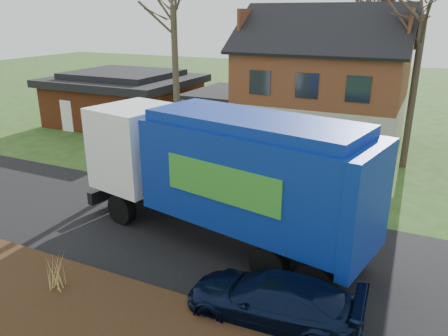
% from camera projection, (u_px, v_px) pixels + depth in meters
% --- Properties ---
extents(ground, '(120.00, 120.00, 0.00)m').
position_uv_depth(ground, '(172.00, 230.00, 16.07)').
color(ground, '#264416').
rests_on(ground, ground).
extents(road, '(80.00, 7.00, 0.02)m').
position_uv_depth(road, '(172.00, 230.00, 16.07)').
color(road, black).
rests_on(road, ground).
extents(mulch_verge, '(80.00, 3.50, 0.30)m').
position_uv_depth(mulch_verge, '(65.00, 310.00, 11.52)').
color(mulch_verge, black).
rests_on(mulch_verge, ground).
extents(main_house, '(12.95, 8.95, 9.26)m').
position_uv_depth(main_house, '(315.00, 76.00, 25.95)').
color(main_house, '#BCAF97').
rests_on(main_house, ground).
extents(ranch_house, '(9.80, 8.20, 3.70)m').
position_uv_depth(ranch_house, '(125.00, 98.00, 31.40)').
color(ranch_house, brown).
rests_on(ranch_house, ground).
extents(garbage_truck, '(11.10, 4.94, 4.60)m').
position_uv_depth(garbage_truck, '(224.00, 170.00, 14.43)').
color(garbage_truck, black).
rests_on(garbage_truck, ground).
extents(silver_sedan, '(4.99, 3.01, 1.55)m').
position_uv_depth(silver_sedan, '(191.00, 165.00, 20.57)').
color(silver_sedan, '#A0A2A7').
rests_on(silver_sedan, ground).
extents(navy_wagon, '(4.63, 2.10, 1.31)m').
position_uv_depth(navy_wagon, '(272.00, 300.00, 11.09)').
color(navy_wagon, black).
rests_on(navy_wagon, ground).
extents(grass_clump_mid, '(0.38, 0.31, 1.06)m').
position_uv_depth(grass_clump_mid, '(58.00, 271.00, 12.03)').
color(grass_clump_mid, tan).
rests_on(grass_clump_mid, mulch_verge).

